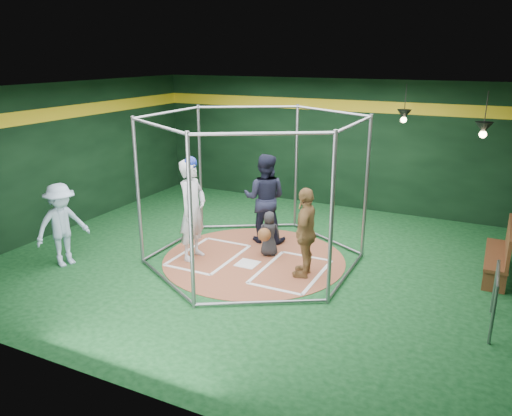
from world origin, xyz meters
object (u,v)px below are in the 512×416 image
at_px(visitor_leopard, 306,232).
at_px(dugout_bench, 502,251).
at_px(batter_figure, 192,209).
at_px(umpire, 265,198).

height_order(visitor_leopard, dugout_bench, visitor_leopard).
bearing_deg(visitor_leopard, dugout_bench, 106.91).
distance_m(batter_figure, umpire, 1.81).
height_order(visitor_leopard, umpire, umpire).
xyz_separation_m(batter_figure, dugout_bench, (5.80, 1.84, -0.55)).
height_order(umpire, dugout_bench, umpire).
height_order(batter_figure, umpire, batter_figure).
bearing_deg(umpire, batter_figure, 47.05).
relative_size(batter_figure, umpire, 1.07).
height_order(batter_figure, dugout_bench, batter_figure).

